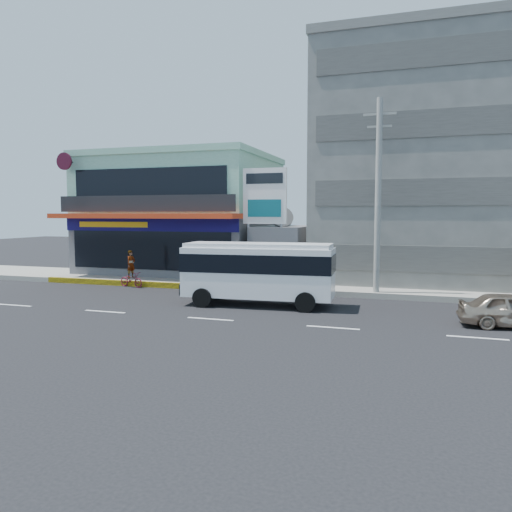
{
  "coord_description": "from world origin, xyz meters",
  "views": [
    {
      "loc": [
        7.95,
        -18.44,
        4.27
      ],
      "look_at": [
        0.38,
        4.85,
        2.2
      ],
      "focal_mm": 35.0,
      "sensor_mm": 36.0,
      "label": 1
    }
  ],
  "objects": [
    {
      "name": "shop_building",
      "position": [
        -8.0,
        13.95,
        4.0
      ],
      "size": [
        12.4,
        11.7,
        8.0
      ],
      "color": "#494A4F",
      "rests_on": "ground"
    },
    {
      "name": "satellite_dish",
      "position": [
        0.0,
        11.0,
        3.58
      ],
      "size": [
        1.5,
        1.5,
        0.15
      ],
      "primitive_type": "cylinder",
      "color": "slate",
      "rests_on": "gap_structure"
    },
    {
      "name": "billboard",
      "position": [
        -0.5,
        9.2,
        4.93
      ],
      "size": [
        2.6,
        0.18,
        6.9
      ],
      "color": "gray",
      "rests_on": "ground"
    },
    {
      "name": "ground",
      "position": [
        0.0,
        0.0,
        0.0
      ],
      "size": [
        120.0,
        120.0,
        0.0
      ],
      "primitive_type": "plane",
      "color": "black",
      "rests_on": "ground"
    },
    {
      "name": "gap_structure",
      "position": [
        0.0,
        12.0,
        1.75
      ],
      "size": [
        3.0,
        6.0,
        3.5
      ],
      "primitive_type": "cube",
      "color": "#494A4F",
      "rests_on": "ground"
    },
    {
      "name": "concrete_building",
      "position": [
        10.0,
        15.0,
        7.0
      ],
      "size": [
        16.0,
        12.0,
        14.0
      ],
      "primitive_type": "cube",
      "color": "gray",
      "rests_on": "ground"
    },
    {
      "name": "minibus",
      "position": [
        0.94,
        3.48,
        1.74
      ],
      "size": [
        7.11,
        2.82,
        2.92
      ],
      "color": "white",
      "rests_on": "ground"
    },
    {
      "name": "sidewalk",
      "position": [
        5.0,
        9.5,
        0.15
      ],
      "size": [
        70.0,
        5.0,
        0.3
      ],
      "primitive_type": "cube",
      "color": "gray",
      "rests_on": "ground"
    },
    {
      "name": "utility_pole_near",
      "position": [
        6.0,
        7.4,
        5.15
      ],
      "size": [
        1.6,
        0.3,
        10.0
      ],
      "color": "#999993",
      "rests_on": "ground"
    },
    {
      "name": "motorcycle_rider",
      "position": [
        -7.92,
        6.8,
        0.71
      ],
      "size": [
        1.77,
        0.96,
        2.15
      ],
      "color": "maroon",
      "rests_on": "ground"
    }
  ]
}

